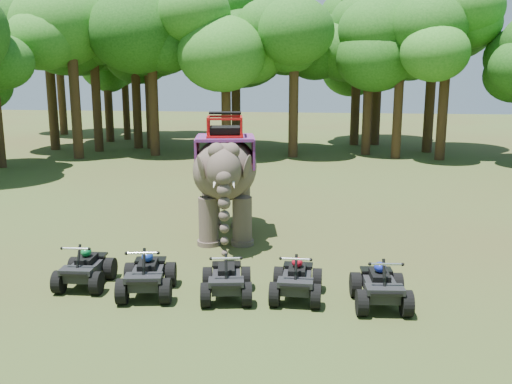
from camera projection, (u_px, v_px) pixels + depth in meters
ground at (251, 271)px, 15.28m from camera, size 110.00×110.00×0.00m
elephant at (225, 176)px, 18.06m from camera, size 2.76×4.94×3.93m
atv_0 at (85, 263)px, 14.12m from camera, size 1.22×1.63×1.17m
atv_1 at (147, 269)px, 13.57m from camera, size 1.48×1.87×1.26m
atv_2 at (226, 274)px, 13.39m from camera, size 1.40×1.76×1.18m
atv_3 at (297, 274)px, 13.34m from camera, size 1.18×1.61×1.18m
atv_4 at (381, 280)px, 12.91m from camera, size 1.34×1.75×1.23m
tree_0 at (294, 82)px, 33.73m from camera, size 6.28×6.28×8.97m
tree_1 at (368, 85)px, 34.70m from camera, size 5.98×5.98×8.54m
tree_2 at (445, 80)px, 32.66m from camera, size 6.49×6.49×9.27m
tree_25 at (74, 76)px, 33.12m from camera, size 6.79×6.79×9.70m
tree_26 at (152, 77)px, 34.34m from camera, size 6.69×6.69×9.55m
tree_27 at (226, 81)px, 33.79m from camera, size 6.36×6.36×9.09m
tree_28 at (236, 73)px, 37.61m from camera, size 6.99×6.99×9.99m
tree_29 at (50, 70)px, 36.70m from camera, size 7.20×7.20×10.29m
tree_30 at (432, 67)px, 35.55m from camera, size 7.49×7.49×10.70m
tree_31 at (60, 69)px, 45.10m from camera, size 7.32×7.32×10.45m
tree_32 at (293, 88)px, 36.29m from camera, size 5.67×5.67×8.09m
tree_33 at (357, 68)px, 38.99m from camera, size 7.43×7.43×10.61m
tree_34 at (378, 69)px, 39.06m from camera, size 7.35×7.35×10.50m
tree_35 at (149, 75)px, 44.59m from camera, size 6.60×6.60×9.43m
tree_36 at (399, 88)px, 33.29m from camera, size 5.84×5.84×8.34m
tree_37 at (95, 82)px, 36.13m from camera, size 6.23×6.23×8.89m
tree_38 at (371, 88)px, 41.51m from camera, size 5.44×5.44×7.77m
tree_39 at (107, 74)px, 40.88m from camera, size 6.77×6.77×9.68m
tree_40 at (125, 92)px, 42.34m from camera, size 5.00×5.00×7.14m
tree_41 at (149, 79)px, 37.51m from camera, size 6.41×6.41×9.16m
tree_42 at (136, 76)px, 37.53m from camera, size 6.64×6.64×9.49m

